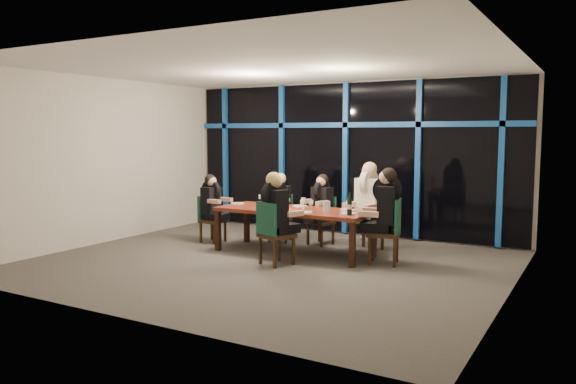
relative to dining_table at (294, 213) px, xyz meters
name	(u,v)px	position (x,y,z in m)	size (l,w,h in m)	color
room	(268,131)	(0.00, -0.80, 1.34)	(7.04, 7.00, 3.02)	#544F4A
window_wall	(347,156)	(0.01, 2.13, 0.87)	(6.86, 0.43, 2.94)	black
dining_table	(294,213)	(0.00, 0.00, 0.00)	(2.60, 1.00, 0.75)	maroon
chair_far_left	(281,215)	(-0.76, 0.86, -0.20)	(0.49, 0.49, 0.86)	#311D10
chair_far_mid	(323,218)	(0.07, 0.96, -0.20)	(0.49, 0.49, 0.87)	#311D10
chair_far_right	(370,216)	(0.98, 0.92, -0.11)	(0.57, 0.57, 1.03)	#311D10
chair_end_left	(210,216)	(-1.84, 0.12, -0.21)	(0.41, 0.41, 0.85)	#311D10
chair_end_right	(390,228)	(1.65, 0.04, -0.12)	(0.56, 0.56, 1.01)	#311D10
chair_near_mid	(272,230)	(0.13, -0.91, -0.14)	(0.58, 0.58, 0.97)	#311D10
diner_far_left	(280,197)	(-0.74, 0.79, 0.15)	(0.49, 0.58, 0.84)	black
diner_far_mid	(321,199)	(0.05, 0.89, 0.15)	(0.49, 0.58, 0.85)	black
diner_far_right	(367,193)	(0.97, 0.83, 0.30)	(0.57, 0.69, 1.01)	silver
diner_end_left	(212,198)	(-1.77, 0.11, 0.14)	(0.54, 0.43, 0.83)	black
diner_end_right	(385,202)	(1.56, 0.02, 0.28)	(0.68, 0.56, 0.98)	black
diner_near_mid	(277,205)	(0.16, -0.83, 0.24)	(0.59, 0.66, 0.94)	black
plate_far_left	(271,205)	(-0.60, 0.25, 0.08)	(0.24, 0.24, 0.01)	white
plate_far_mid	(300,206)	(-0.08, 0.34, 0.08)	(0.24, 0.24, 0.01)	white
plate_far_right	(348,210)	(0.85, 0.28, 0.08)	(0.24, 0.24, 0.01)	white
plate_end_left	(237,203)	(-1.21, 0.10, 0.08)	(0.24, 0.24, 0.01)	white
plate_end_right	(348,214)	(1.01, -0.10, 0.08)	(0.24, 0.24, 0.01)	white
plate_near_mid	(305,212)	(0.36, -0.30, 0.08)	(0.24, 0.24, 0.01)	white
wine_bottle	(349,206)	(1.08, -0.19, 0.20)	(0.08, 0.08, 0.35)	black
water_pitcher	(326,207)	(0.66, -0.14, 0.16)	(0.12, 0.10, 0.19)	silver
tea_light	(284,208)	(-0.11, -0.13, 0.08)	(0.05, 0.05, 0.03)	#F8AA4A
wine_glass_a	(277,200)	(-0.28, -0.08, 0.21)	(0.08, 0.08, 0.19)	silver
wine_glass_b	(304,201)	(0.13, 0.09, 0.20)	(0.07, 0.07, 0.18)	silver
wine_glass_c	(311,203)	(0.38, -0.13, 0.20)	(0.07, 0.07, 0.19)	silver
wine_glass_d	(261,197)	(-0.76, 0.17, 0.20)	(0.07, 0.07, 0.18)	silver
wine_glass_e	(348,204)	(0.89, 0.18, 0.19)	(0.07, 0.07, 0.17)	silver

